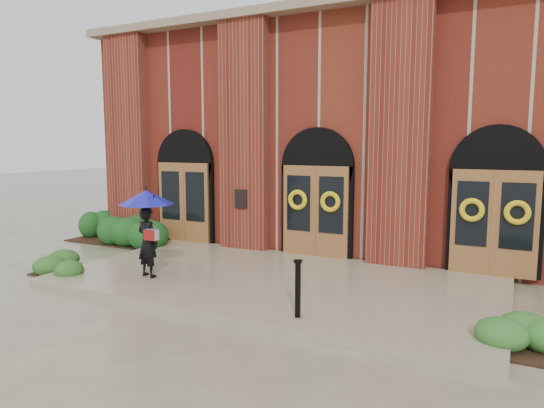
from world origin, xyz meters
The scene contains 8 objects.
ground centered at (0.00, 0.00, 0.00)m, with size 90.00×90.00×0.00m, color gray.
landing centered at (0.00, 0.15, 0.07)m, with size 10.00×5.30×0.15m, color gray.
church_building centered at (0.00, 8.78, 3.50)m, with size 16.20×12.53×7.00m.
man_with_umbrella centered at (-2.66, -1.08, 1.58)m, with size 1.47×1.47×2.04m.
metal_post centered at (1.56, -1.94, 0.70)m, with size 0.17×0.17×1.05m.
hedge_wall_left centered at (-6.64, 2.20, 0.44)m, with size 3.42×1.37×0.88m, color #174517.
hedge_front_left centered at (-5.10, -1.34, 0.22)m, with size 1.27×1.09×0.45m, color #29561D.
hedge_front_right centered at (5.10, -1.22, 0.24)m, with size 1.35×1.15×0.48m, color #2B5F22.
Camera 1 is at (4.97, -9.63, 3.26)m, focal length 32.00 mm.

